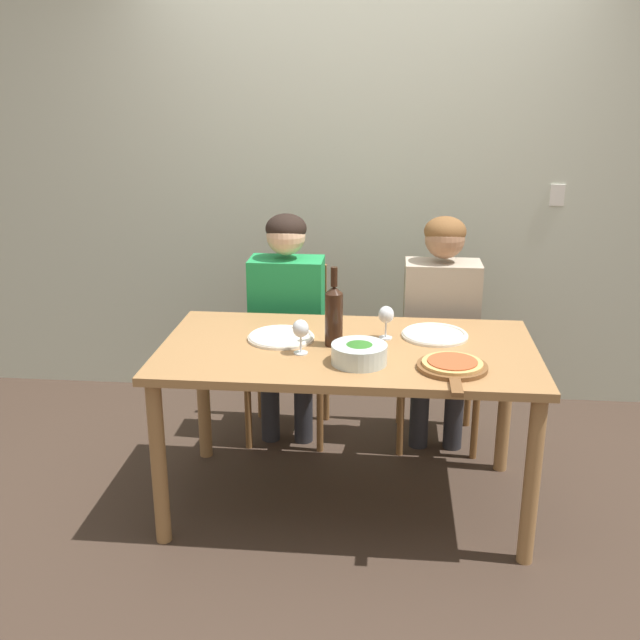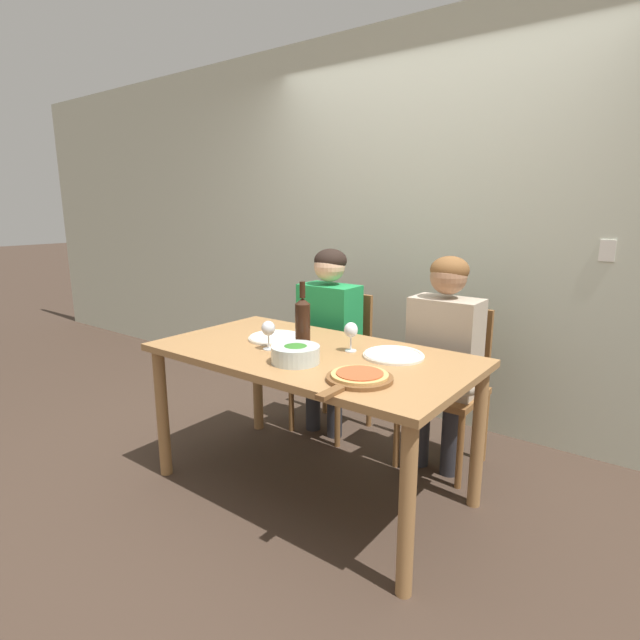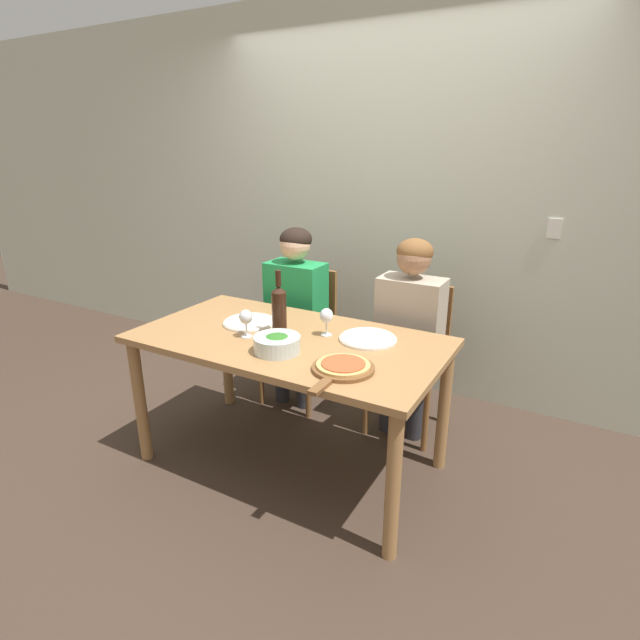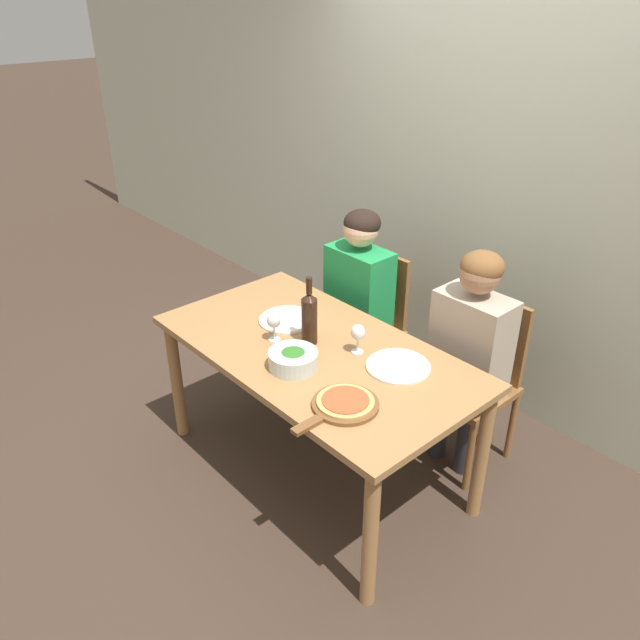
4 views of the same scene
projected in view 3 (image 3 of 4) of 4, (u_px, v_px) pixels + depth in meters
ground_plane at (291, 461)px, 2.88m from camera, size 40.00×40.00×0.00m
back_wall at (387, 201)px, 3.51m from camera, size 10.00×0.06×2.70m
dining_table at (289, 354)px, 2.66m from camera, size 1.63×0.88×0.77m
chair_left at (304, 330)px, 3.50m from camera, size 0.42×0.42×0.92m
chair_right at (413, 352)px, 3.13m from camera, size 0.42×0.42×0.92m
person_woman at (295, 301)px, 3.32m from camera, size 0.47×0.51×1.23m
person_man at (409, 321)px, 2.95m from camera, size 0.47×0.51×1.23m
wine_bottle at (279, 309)px, 2.62m from camera, size 0.08×0.08×0.35m
broccoli_bowl at (277, 344)px, 2.43m from camera, size 0.23×0.23×0.09m
dinner_plate_left at (250, 322)px, 2.82m from camera, size 0.30×0.30×0.02m
dinner_plate_right at (368, 338)px, 2.58m from camera, size 0.30×0.30×0.02m
pizza_on_board at (342, 368)px, 2.23m from camera, size 0.28×0.42×0.04m
wine_glass_left at (246, 318)px, 2.59m from camera, size 0.07×0.07×0.15m
wine_glass_right at (326, 317)px, 2.62m from camera, size 0.07×0.07×0.15m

